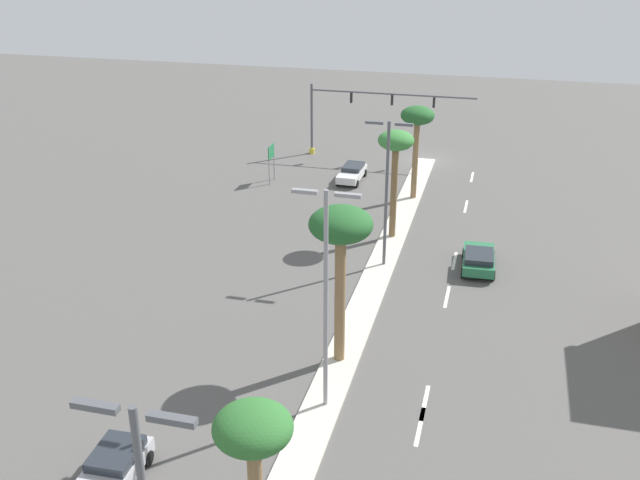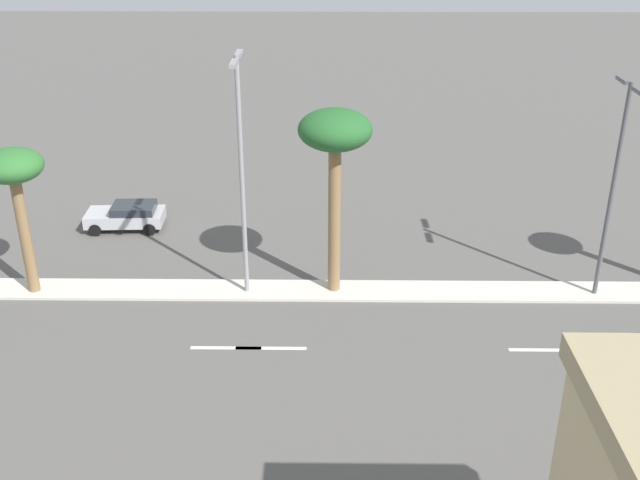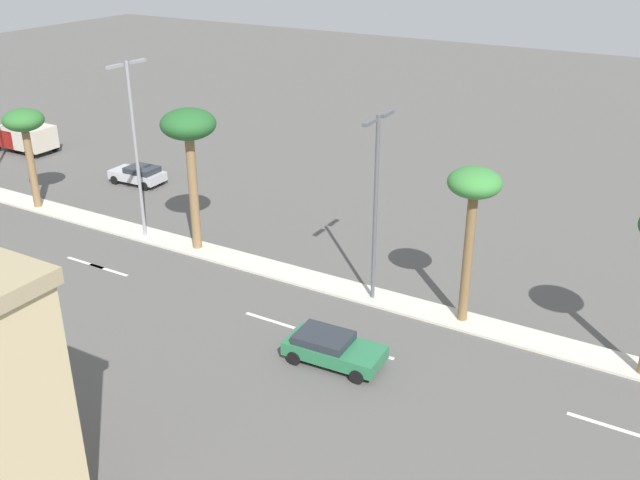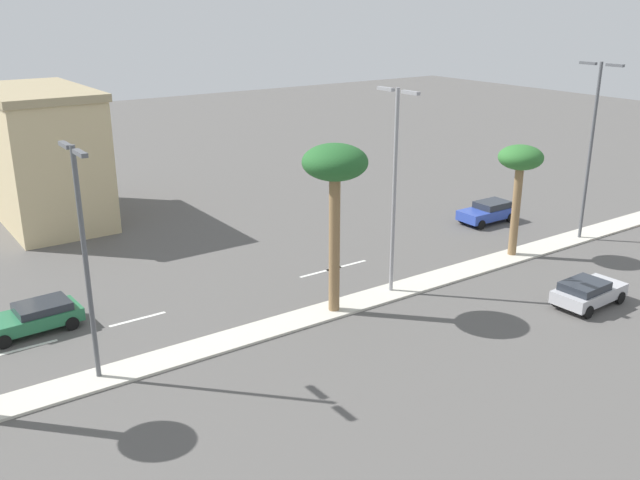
{
  "view_description": "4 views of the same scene",
  "coord_description": "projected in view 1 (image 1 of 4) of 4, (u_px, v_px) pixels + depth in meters",
  "views": [
    {
      "loc": [
        -6.84,
        65.81,
        20.5
      ],
      "look_at": [
        2.81,
        28.62,
        3.63
      ],
      "focal_mm": 40.78,
      "sensor_mm": 36.0,
      "label": 1
    },
    {
      "loc": [
        -29.73,
        35.41,
        16.7
      ],
      "look_at": [
        1.75,
        35.79,
        1.74
      ],
      "focal_mm": 42.64,
      "sensor_mm": 36.0,
      "label": 2
    },
    {
      "loc": [
        -29.27,
        9.64,
        17.84
      ],
      "look_at": [
        1.22,
        27.47,
        1.88
      ],
      "focal_mm": 40.35,
      "sensor_mm": 36.0,
      "label": 3
    },
    {
      "loc": [
        25.39,
        16.67,
        14.53
      ],
      "look_at": [
        0.09,
        34.32,
        3.89
      ],
      "focal_mm": 39.17,
      "sensor_mm": 36.0,
      "label": 4
    }
  ],
  "objects": [
    {
      "name": "palm_tree_outboard",
      "position": [
        417.0,
        121.0,
        56.02
      ],
      "size": [
        2.62,
        2.62,
        7.43
      ],
      "color": "olive",
      "rests_on": "median_curb"
    },
    {
      "name": "directional_road_sign",
      "position": [
        271.0,
        156.0,
        61.46
      ],
      "size": [
        0.1,
        1.49,
        3.23
      ],
      "color": "gray",
      "rests_on": "ground"
    },
    {
      "name": "lane_stripe_far",
      "position": [
        455.0,
        261.0,
        47.85
      ],
      "size": [
        0.2,
        2.8,
        0.01
      ],
      "primitive_type": "cube",
      "color": "silver",
      "rests_on": "ground"
    },
    {
      "name": "lane_stripe_center",
      "position": [
        447.0,
        297.0,
        43.26
      ],
      "size": [
        0.2,
        2.8,
        0.01
      ],
      "primitive_type": "cube",
      "color": "silver",
      "rests_on": "ground"
    },
    {
      "name": "street_lamp_rear",
      "position": [
        326.0,
        286.0,
        31.04
      ],
      "size": [
        2.9,
        0.24,
        10.46
      ],
      "color": "gray",
      "rests_on": "median_curb"
    },
    {
      "name": "lane_stripe_rear",
      "position": [
        466.0,
        206.0,
        56.96
      ],
      "size": [
        0.2,
        2.8,
        0.01
      ],
      "primitive_type": "cube",
      "color": "silver",
      "rests_on": "ground"
    },
    {
      "name": "lane_stripe_outboard",
      "position": [
        420.0,
        426.0,
        32.15
      ],
      "size": [
        0.2,
        2.8,
        0.01
      ],
      "primitive_type": "cube",
      "color": "silver",
      "rests_on": "ground"
    },
    {
      "name": "palm_tree_trailing",
      "position": [
        341.0,
        233.0,
        34.17
      ],
      "size": [
        3.07,
        3.07,
        8.23
      ],
      "color": "olive",
      "rests_on": "median_curb"
    },
    {
      "name": "sedan_green_rear",
      "position": [
        479.0,
        259.0,
        46.45
      ],
      "size": [
        2.26,
        4.39,
        1.3
      ],
      "color": "#287047",
      "rests_on": "ground"
    },
    {
      "name": "palm_tree_mid",
      "position": [
        253.0,
        438.0,
        22.83
      ],
      "size": [
        2.58,
        2.58,
        6.6
      ],
      "color": "olive",
      "rests_on": "median_curb"
    },
    {
      "name": "lane_stripe_mid",
      "position": [
        425.0,
        403.0,
        33.73
      ],
      "size": [
        0.2,
        2.8,
        0.01
      ],
      "primitive_type": "cube",
      "color": "silver",
      "rests_on": "ground"
    },
    {
      "name": "ground_plane",
      "position": [
        327.0,
        395.0,
        34.31
      ],
      "size": [
        160.0,
        160.0,
        0.0
      ],
      "primitive_type": "plane",
      "color": "#565451"
    },
    {
      "name": "traffic_signal_gantry",
      "position": [
        353.0,
        111.0,
        67.45
      ],
      "size": [
        15.47,
        0.53,
        6.71
      ],
      "color": "#515459",
      "rests_on": "ground"
    },
    {
      "name": "lane_stripe_trailing",
      "position": [
        472.0,
        177.0,
        63.54
      ],
      "size": [
        0.2,
        2.8,
        0.01
      ],
      "primitive_type": "cube",
      "color": "silver",
      "rests_on": "ground"
    },
    {
      "name": "street_lamp_trailing",
      "position": [
        387.0,
        183.0,
        44.93
      ],
      "size": [
        2.9,
        0.24,
        9.45
      ],
      "color": "#515459",
      "rests_on": "median_curb"
    },
    {
      "name": "sedan_white_mid",
      "position": [
        352.0,
        173.0,
        62.45
      ],
      "size": [
        1.96,
        4.4,
        1.29
      ],
      "color": "silver",
      "rests_on": "ground"
    },
    {
      "name": "palm_tree_leading",
      "position": [
        396.0,
        148.0,
        48.8
      ],
      "size": [
        2.44,
        2.44,
        7.63
      ],
      "color": "brown",
      "rests_on": "median_curb"
    },
    {
      "name": "sedan_silver_outboard",
      "position": [
        112.0,
        468.0,
        28.64
      ],
      "size": [
        2.13,
        4.07,
        1.35
      ],
      "color": "#B2B2B7",
      "rests_on": "ground"
    }
  ]
}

